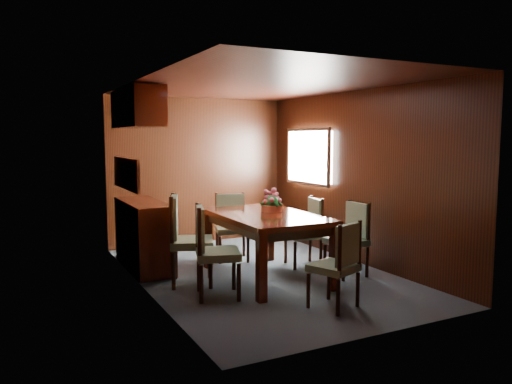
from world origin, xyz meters
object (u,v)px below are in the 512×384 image
chair_head (339,261)px  flower_centerpiece (272,200)px  sideboard (144,235)px  chair_right_near (351,234)px  chair_left_near (211,246)px  dining_table (266,223)px

chair_head → flower_centerpiece: 1.57m
sideboard → chair_head: chair_head is taller
chair_head → sideboard: bearing=97.0°
sideboard → chair_right_near: (2.26, -1.55, 0.07)m
sideboard → chair_left_near: chair_left_near is taller
chair_right_near → chair_head: 1.34m
chair_head → chair_right_near: bearing=26.3°
sideboard → chair_head: size_ratio=1.54×
sideboard → chair_head: 2.87m
chair_left_near → chair_head: (1.02, -0.96, -0.06)m
chair_head → flower_centerpiece: bearing=67.2°
chair_right_near → dining_table: bearing=70.3°
sideboard → dining_table: (1.23, -1.20, 0.25)m
dining_table → chair_left_near: size_ratio=1.70×
dining_table → chair_left_near: 0.97m
sideboard → chair_right_near: size_ratio=1.49×
chair_right_near → chair_left_near: bearing=89.8°
dining_table → flower_centerpiece: bearing=45.8°
sideboard → chair_head: bearing=-61.9°
chair_left_near → flower_centerpiece: 1.25m
dining_table → chair_right_near: bearing=-18.1°
chair_right_near → sideboard: bearing=54.6°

